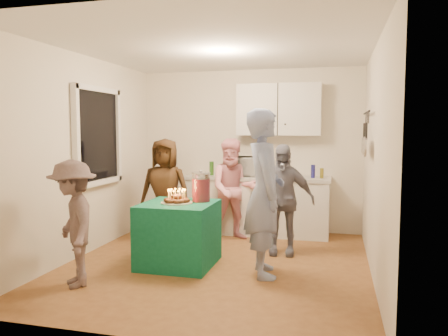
% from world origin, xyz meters
% --- Properties ---
extents(floor, '(4.00, 4.00, 0.00)m').
position_xyz_m(floor, '(0.00, 0.00, 0.00)').
color(floor, brown).
rests_on(floor, ground).
extents(ceiling, '(4.00, 4.00, 0.00)m').
position_xyz_m(ceiling, '(0.00, 0.00, 2.60)').
color(ceiling, white).
rests_on(ceiling, floor).
extents(back_wall, '(3.60, 3.60, 0.00)m').
position_xyz_m(back_wall, '(0.00, 2.00, 1.30)').
color(back_wall, silver).
rests_on(back_wall, floor).
extents(left_wall, '(4.00, 4.00, 0.00)m').
position_xyz_m(left_wall, '(-1.80, 0.00, 1.30)').
color(left_wall, silver).
rests_on(left_wall, floor).
extents(right_wall, '(4.00, 4.00, 0.00)m').
position_xyz_m(right_wall, '(1.80, 0.00, 1.30)').
color(right_wall, silver).
rests_on(right_wall, floor).
extents(window_night, '(0.04, 1.00, 1.20)m').
position_xyz_m(window_night, '(-1.77, 0.30, 1.55)').
color(window_night, black).
rests_on(window_night, left_wall).
extents(counter, '(2.20, 0.58, 0.86)m').
position_xyz_m(counter, '(0.20, 1.70, 0.43)').
color(counter, white).
rests_on(counter, floor).
extents(countertop, '(2.24, 0.62, 0.05)m').
position_xyz_m(countertop, '(0.20, 1.70, 0.89)').
color(countertop, beige).
rests_on(countertop, counter).
extents(upper_cabinet, '(1.30, 0.30, 0.80)m').
position_xyz_m(upper_cabinet, '(0.50, 1.85, 1.95)').
color(upper_cabinet, white).
rests_on(upper_cabinet, back_wall).
extents(pot_rack, '(0.12, 1.00, 0.60)m').
position_xyz_m(pot_rack, '(1.72, 0.70, 1.60)').
color(pot_rack, black).
rests_on(pot_rack, right_wall).
extents(microwave, '(0.61, 0.47, 0.30)m').
position_xyz_m(microwave, '(-0.04, 1.70, 1.06)').
color(microwave, white).
rests_on(microwave, countertop).
extents(party_table, '(0.85, 0.85, 0.76)m').
position_xyz_m(party_table, '(-0.44, -0.14, 0.38)').
color(party_table, '#0E6244').
rests_on(party_table, floor).
extents(donut_cake, '(0.38, 0.38, 0.18)m').
position_xyz_m(donut_cake, '(-0.45, -0.16, 0.85)').
color(donut_cake, '#381C0C').
rests_on(donut_cake, party_table).
extents(punch_jar, '(0.22, 0.22, 0.34)m').
position_xyz_m(punch_jar, '(-0.21, 0.04, 0.93)').
color(punch_jar, red).
rests_on(punch_jar, party_table).
extents(man_birthday, '(0.63, 0.79, 1.87)m').
position_xyz_m(man_birthday, '(0.62, -0.23, 0.94)').
color(man_birthday, '#8695C3').
rests_on(man_birthday, floor).
extents(woman_back_left, '(0.77, 0.54, 1.51)m').
position_xyz_m(woman_back_left, '(-0.99, 0.79, 0.76)').
color(woman_back_left, '#533317').
rests_on(woman_back_left, floor).
extents(woman_back_center, '(0.88, 0.78, 1.51)m').
position_xyz_m(woman_back_center, '(-0.09, 1.24, 0.75)').
color(woman_back_center, pink).
rests_on(woman_back_center, floor).
extents(woman_back_right, '(0.87, 0.39, 1.45)m').
position_xyz_m(woman_back_right, '(0.70, 0.64, 0.73)').
color(woman_back_right, black).
rests_on(woman_back_right, floor).
extents(child_near_left, '(0.94, 0.97, 1.33)m').
position_xyz_m(child_near_left, '(-1.25, -1.08, 0.67)').
color(child_near_left, '#554445').
rests_on(child_near_left, floor).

